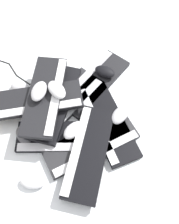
# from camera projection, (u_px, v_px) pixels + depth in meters

# --- Properties ---
(ground_plane) EXTENTS (3.20, 3.20, 0.00)m
(ground_plane) POSITION_uv_depth(u_px,v_px,m) (91.00, 125.00, 1.21)
(ground_plane) COLOR silver
(keyboard_0) EXTENTS (0.45, 0.38, 0.03)m
(keyboard_0) POSITION_uv_depth(u_px,v_px,m) (64.00, 137.00, 1.16)
(keyboard_0) COLOR black
(keyboard_0) RESTS_ON ground
(keyboard_1) EXTENTS (0.46, 0.21, 0.03)m
(keyboard_1) POSITION_uv_depth(u_px,v_px,m) (91.00, 144.00, 1.15)
(keyboard_1) COLOR #232326
(keyboard_1) RESTS_ON ground
(keyboard_2) EXTENTS (0.25, 0.46, 0.03)m
(keyboard_2) POSITION_uv_depth(u_px,v_px,m) (107.00, 122.00, 1.20)
(keyboard_2) COLOR black
(keyboard_2) RESTS_ON ground
(keyboard_3) EXTENTS (0.46, 0.27, 0.03)m
(keyboard_3) POSITION_uv_depth(u_px,v_px,m) (94.00, 82.00, 1.31)
(keyboard_3) COLOR black
(keyboard_3) RESTS_ON ground
(keyboard_4) EXTENTS (0.46, 0.26, 0.03)m
(keyboard_4) POSITION_uv_depth(u_px,v_px,m) (65.00, 103.00, 1.25)
(keyboard_4) COLOR #232326
(keyboard_4) RESTS_ON ground
(keyboard_5) EXTENTS (0.43, 0.40, 0.03)m
(keyboard_5) POSITION_uv_depth(u_px,v_px,m) (54.00, 102.00, 1.22)
(keyboard_5) COLOR black
(keyboard_5) RESTS_ON keyboard_4
(keyboard_6) EXTENTS (0.46, 0.32, 0.03)m
(keyboard_6) POSITION_uv_depth(u_px,v_px,m) (36.00, 101.00, 1.19)
(keyboard_6) COLOR black
(keyboard_6) RESTS_ON keyboard_5
(keyboard_7) EXTENTS (0.43, 0.41, 0.03)m
(keyboard_7) POSITION_uv_depth(u_px,v_px,m) (89.00, 152.00, 1.10)
(keyboard_7) COLOR black
(keyboard_7) RESTS_ON keyboard_1
(keyboard_8) EXTENTS (0.40, 0.43, 0.03)m
(keyboard_8) POSITION_uv_depth(u_px,v_px,m) (45.00, 95.00, 1.17)
(keyboard_8) COLOR black
(keyboard_8) RESTS_ON keyboard_6
(mouse_0) EXTENTS (0.12, 0.13, 0.04)m
(mouse_0) POSITION_uv_depth(u_px,v_px,m) (21.00, 88.00, 1.29)
(mouse_0) COLOR #B7B7BC
(mouse_0) RESTS_ON ground
(mouse_1) EXTENTS (0.07, 0.11, 0.04)m
(mouse_1) POSITION_uv_depth(u_px,v_px,m) (57.00, 90.00, 1.14)
(mouse_1) COLOR silver
(mouse_1) RESTS_ON keyboard_8
(mouse_2) EXTENTS (0.11, 0.13, 0.04)m
(mouse_2) POSITION_uv_depth(u_px,v_px,m) (105.00, 71.00, 1.30)
(mouse_2) COLOR black
(mouse_2) RESTS_ON keyboard_3
(mouse_3) EXTENTS (0.13, 0.12, 0.04)m
(mouse_3) POSITION_uv_depth(u_px,v_px,m) (33.00, 181.00, 1.06)
(mouse_3) COLOR silver
(mouse_3) RESTS_ON ground
(mouse_4) EXTENTS (0.07, 0.11, 0.04)m
(mouse_4) POSITION_uv_depth(u_px,v_px,m) (24.00, 135.00, 1.16)
(mouse_4) COLOR #4C4C51
(mouse_4) RESTS_ON ground
(mouse_5) EXTENTS (0.13, 0.10, 0.04)m
(mouse_5) POSITION_uv_depth(u_px,v_px,m) (120.00, 115.00, 1.18)
(mouse_5) COLOR #B7B7BC
(mouse_5) RESTS_ON keyboard_2
(mouse_6) EXTENTS (0.13, 0.12, 0.04)m
(mouse_6) POSITION_uv_depth(u_px,v_px,m) (39.00, 91.00, 1.14)
(mouse_6) COLOR #B7B7BC
(mouse_6) RESTS_ON keyboard_8
(mouse_7) EXTENTS (0.12, 0.08, 0.04)m
(mouse_7) POSITION_uv_depth(u_px,v_px,m) (74.00, 130.00, 1.14)
(mouse_7) COLOR silver
(mouse_7) RESTS_ON keyboard_0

